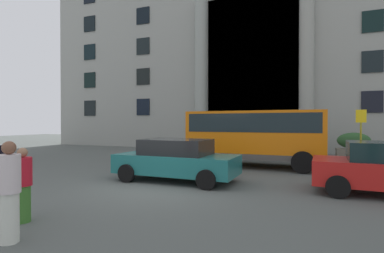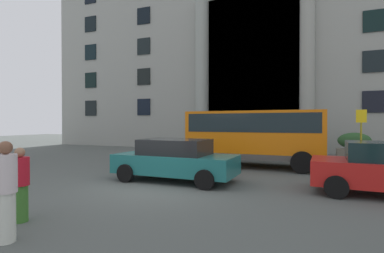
{
  "view_description": "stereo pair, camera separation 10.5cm",
  "coord_description": "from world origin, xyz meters",
  "px_view_note": "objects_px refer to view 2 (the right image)",
  "views": [
    {
      "loc": [
        4.35,
        -8.29,
        2.03
      ],
      "look_at": [
        -1.53,
        6.87,
        1.83
      ],
      "focal_mm": 27.42,
      "sensor_mm": 36.0,
      "label": 1
    },
    {
      "loc": [
        4.45,
        -8.25,
        2.03
      ],
      "look_at": [
        -1.53,
        6.87,
        1.83
      ],
      "focal_mm": 27.42,
      "sensor_mm": 36.0,
      "label": 2
    }
  ],
  "objects_px": {
    "orange_minibus": "(255,133)",
    "hedge_planter_west": "(277,145)",
    "pedestrian_woman_dark_dress": "(20,185)",
    "parked_compact_extra": "(175,160)",
    "hedge_planter_entrance_left": "(354,146)",
    "motorcycle_near_kerb": "(154,159)",
    "pedestrian_man_red_shirt": "(6,191)",
    "bus_stop_sign": "(361,131)"
  },
  "relations": [
    {
      "from": "orange_minibus",
      "to": "hedge_planter_entrance_left",
      "type": "relative_size",
      "value": 3.36
    },
    {
      "from": "hedge_planter_west",
      "to": "pedestrian_man_red_shirt",
      "type": "bearing_deg",
      "value": -101.39
    },
    {
      "from": "bus_stop_sign",
      "to": "hedge_planter_west",
      "type": "bearing_deg",
      "value": 142.2
    },
    {
      "from": "pedestrian_man_red_shirt",
      "to": "hedge_planter_entrance_left",
      "type": "bearing_deg",
      "value": -131.07
    },
    {
      "from": "orange_minibus",
      "to": "hedge_planter_west",
      "type": "relative_size",
      "value": 3.72
    },
    {
      "from": "bus_stop_sign",
      "to": "pedestrian_woman_dark_dress",
      "type": "bearing_deg",
      "value": -124.89
    },
    {
      "from": "bus_stop_sign",
      "to": "hedge_planter_west",
      "type": "distance_m",
      "value": 5.19
    },
    {
      "from": "bus_stop_sign",
      "to": "orange_minibus",
      "type": "bearing_deg",
      "value": -159.56
    },
    {
      "from": "orange_minibus",
      "to": "pedestrian_man_red_shirt",
      "type": "bearing_deg",
      "value": -102.58
    },
    {
      "from": "parked_compact_extra",
      "to": "pedestrian_man_red_shirt",
      "type": "relative_size",
      "value": 2.5
    },
    {
      "from": "orange_minibus",
      "to": "pedestrian_woman_dark_dress",
      "type": "bearing_deg",
      "value": -107.71
    },
    {
      "from": "hedge_planter_west",
      "to": "pedestrian_woman_dark_dress",
      "type": "distance_m",
      "value": 14.79
    },
    {
      "from": "bus_stop_sign",
      "to": "hedge_planter_entrance_left",
      "type": "height_order",
      "value": "bus_stop_sign"
    },
    {
      "from": "parked_compact_extra",
      "to": "motorcycle_near_kerb",
      "type": "distance_m",
      "value": 2.86
    },
    {
      "from": "parked_compact_extra",
      "to": "pedestrian_woman_dark_dress",
      "type": "xyz_separation_m",
      "value": [
        -1.17,
        -5.05,
        0.02
      ]
    },
    {
      "from": "hedge_planter_west",
      "to": "hedge_planter_entrance_left",
      "type": "xyz_separation_m",
      "value": [
        4.19,
        0.15,
        0.05
      ]
    },
    {
      "from": "bus_stop_sign",
      "to": "hedge_planter_entrance_left",
      "type": "bearing_deg",
      "value": 87.24
    },
    {
      "from": "hedge_planter_entrance_left",
      "to": "motorcycle_near_kerb",
      "type": "height_order",
      "value": "hedge_planter_entrance_left"
    },
    {
      "from": "hedge_planter_entrance_left",
      "to": "parked_compact_extra",
      "type": "height_order",
      "value": "hedge_planter_entrance_left"
    },
    {
      "from": "bus_stop_sign",
      "to": "parked_compact_extra",
      "type": "height_order",
      "value": "bus_stop_sign"
    },
    {
      "from": "pedestrian_man_red_shirt",
      "to": "pedestrian_woman_dark_dress",
      "type": "xyz_separation_m",
      "value": [
        -0.72,
        0.83,
        -0.11
      ]
    },
    {
      "from": "orange_minibus",
      "to": "motorcycle_near_kerb",
      "type": "height_order",
      "value": "orange_minibus"
    },
    {
      "from": "orange_minibus",
      "to": "parked_compact_extra",
      "type": "distance_m",
      "value": 4.94
    },
    {
      "from": "bus_stop_sign",
      "to": "motorcycle_near_kerb",
      "type": "relative_size",
      "value": 1.35
    },
    {
      "from": "orange_minibus",
      "to": "hedge_planter_west",
      "type": "distance_m",
      "value": 4.94
    },
    {
      "from": "hedge_planter_west",
      "to": "pedestrian_woman_dark_dress",
      "type": "height_order",
      "value": "pedestrian_woman_dark_dress"
    },
    {
      "from": "parked_compact_extra",
      "to": "pedestrian_woman_dark_dress",
      "type": "bearing_deg",
      "value": -101.23
    },
    {
      "from": "orange_minibus",
      "to": "bus_stop_sign",
      "type": "bearing_deg",
      "value": 21.5
    },
    {
      "from": "bus_stop_sign",
      "to": "pedestrian_man_red_shirt",
      "type": "distance_m",
      "value": 13.96
    },
    {
      "from": "pedestrian_woman_dark_dress",
      "to": "hedge_planter_west",
      "type": "bearing_deg",
      "value": -52.23
    },
    {
      "from": "hedge_planter_west",
      "to": "motorcycle_near_kerb",
      "type": "distance_m",
      "value": 8.56
    },
    {
      "from": "orange_minibus",
      "to": "parked_compact_extra",
      "type": "height_order",
      "value": "orange_minibus"
    },
    {
      "from": "hedge_planter_west",
      "to": "parked_compact_extra",
      "type": "relative_size",
      "value": 0.38
    },
    {
      "from": "hedge_planter_entrance_left",
      "to": "motorcycle_near_kerb",
      "type": "xyz_separation_m",
      "value": [
        -8.78,
        -7.37,
        -0.26
      ]
    },
    {
      "from": "bus_stop_sign",
      "to": "motorcycle_near_kerb",
      "type": "height_order",
      "value": "bus_stop_sign"
    },
    {
      "from": "hedge_planter_entrance_left",
      "to": "motorcycle_near_kerb",
      "type": "bearing_deg",
      "value": -139.96
    },
    {
      "from": "parked_compact_extra",
      "to": "orange_minibus",
      "type": "bearing_deg",
      "value": 67.04
    },
    {
      "from": "orange_minibus",
      "to": "parked_compact_extra",
      "type": "bearing_deg",
      "value": -113.76
    },
    {
      "from": "bus_stop_sign",
      "to": "pedestrian_man_red_shirt",
      "type": "height_order",
      "value": "bus_stop_sign"
    },
    {
      "from": "bus_stop_sign",
      "to": "hedge_planter_entrance_left",
      "type": "relative_size",
      "value": 1.47
    },
    {
      "from": "orange_minibus",
      "to": "pedestrian_man_red_shirt",
      "type": "xyz_separation_m",
      "value": [
        -2.5,
        -10.3,
        -0.68
      ]
    },
    {
      "from": "orange_minibus",
      "to": "pedestrian_woman_dark_dress",
      "type": "height_order",
      "value": "orange_minibus"
    }
  ]
}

